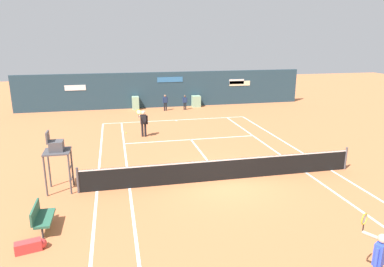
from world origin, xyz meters
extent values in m
plane|color=#C67042|center=(0.00, 0.00, 0.00)|extent=(80.00, 80.00, 0.00)
cube|color=white|center=(0.00, 11.70, 0.00)|extent=(10.60, 0.10, 0.01)
cube|color=white|center=(-5.30, 0.00, 0.00)|extent=(0.10, 23.40, 0.01)
cube|color=white|center=(-4.00, 0.00, 0.00)|extent=(0.10, 23.40, 0.01)
cube|color=white|center=(4.00, 0.00, 0.00)|extent=(0.10, 23.40, 0.01)
cube|color=white|center=(5.30, 0.00, 0.00)|extent=(0.10, 23.40, 0.01)
cube|color=white|center=(0.00, 6.40, 0.00)|extent=(8.00, 0.10, 0.01)
cube|color=white|center=(0.00, 3.20, 0.00)|extent=(0.10, 6.40, 0.01)
cube|color=white|center=(0.00, 11.55, 0.00)|extent=(0.10, 0.24, 0.01)
cylinder|color=#4C4C51|center=(-6.00, 0.00, 0.53)|extent=(0.10, 0.10, 1.07)
cylinder|color=#4C4C51|center=(6.00, 0.00, 0.53)|extent=(0.10, 0.10, 1.07)
cube|color=black|center=(0.00, 0.00, 0.47)|extent=(12.00, 0.03, 0.95)
cube|color=white|center=(0.00, 0.00, 0.92)|extent=(12.00, 0.04, 0.06)
cube|color=#233D4C|center=(0.00, 17.00, 1.53)|extent=(25.00, 0.24, 3.07)
cube|color=#2D6BA8|center=(0.43, 16.86, 2.42)|extent=(2.25, 0.02, 0.44)
cube|color=white|center=(6.55, 16.86, 2.07)|extent=(1.41, 0.02, 0.44)
cube|color=white|center=(-7.51, 16.86, 1.94)|extent=(1.68, 0.02, 0.44)
cube|color=beige|center=(6.86, 16.86, 1.91)|extent=(1.97, 0.02, 0.44)
cube|color=#8CB793|center=(-2.66, 16.45, 0.55)|extent=(0.57, 0.70, 1.11)
cube|color=#8CB793|center=(2.67, 16.45, 0.49)|extent=(0.72, 0.70, 0.98)
cylinder|color=#47474C|center=(-6.28, 0.86, 0.82)|extent=(0.07, 0.07, 1.63)
cylinder|color=#47474C|center=(-6.28, -0.04, 0.82)|extent=(0.07, 0.07, 1.63)
cylinder|color=#47474C|center=(-7.18, 0.86, 0.82)|extent=(0.07, 0.07, 1.63)
cylinder|color=#47474C|center=(-7.18, -0.04, 0.82)|extent=(0.07, 0.07, 1.63)
cylinder|color=#47474C|center=(-6.28, 0.41, 0.49)|extent=(0.04, 0.81, 0.04)
cylinder|color=#47474C|center=(-6.28, 0.41, 0.98)|extent=(0.04, 0.81, 0.04)
cube|color=#47474C|center=(-6.73, 0.41, 1.66)|extent=(1.00, 1.00, 0.06)
cube|color=#4C4C51|center=(-6.73, 0.41, 1.89)|extent=(0.52, 0.56, 0.40)
cube|color=#4C4C51|center=(-7.02, 0.41, 2.27)|extent=(0.06, 0.56, 0.45)
cylinder|color=#38383D|center=(-6.79, -2.16, 0.19)|extent=(0.06, 0.06, 0.38)
cylinder|color=#38383D|center=(-6.79, -3.24, 0.19)|extent=(0.06, 0.06, 0.38)
cube|color=#2D664C|center=(-6.79, -2.70, 0.42)|extent=(0.48, 1.24, 0.08)
cube|color=#2D664C|center=(-7.06, -2.70, 0.67)|extent=(0.06, 1.24, 0.42)
cube|color=#DB3838|center=(-7.09, -3.83, 0.16)|extent=(0.78, 0.46, 0.32)
sphere|color=#DB3838|center=(-6.73, -3.75, 0.16)|extent=(0.29, 0.29, 0.28)
cylinder|color=black|center=(-2.63, 7.71, 0.41)|extent=(0.13, 0.13, 0.81)
cylinder|color=black|center=(-2.81, 7.74, 0.41)|extent=(0.13, 0.13, 0.81)
cube|color=black|center=(-2.72, 7.72, 1.10)|extent=(0.39, 0.26, 0.57)
sphere|color=beige|center=(-2.72, 7.72, 1.50)|extent=(0.22, 0.22, 0.22)
cylinder|color=white|center=(-2.72, 7.72, 1.58)|extent=(0.21, 0.21, 0.06)
cylinder|color=black|center=(-2.49, 7.68, 1.06)|extent=(0.09, 0.09, 0.55)
cylinder|color=beige|center=(-2.99, 7.49, 1.33)|extent=(0.17, 0.56, 0.09)
cylinder|color=black|center=(-3.03, 7.21, 1.44)|extent=(0.03, 0.03, 0.22)
torus|color=yellow|center=(-3.03, 7.21, 1.69)|extent=(0.30, 0.07, 0.30)
cylinder|color=silver|center=(-3.03, 7.21, 1.69)|extent=(0.26, 0.05, 0.26)
cube|color=blue|center=(1.52, -7.50, 1.09)|extent=(0.42, 0.35, 0.57)
sphere|color=beige|center=(1.52, -7.50, 1.48)|extent=(0.22, 0.22, 0.22)
cylinder|color=blue|center=(1.33, -7.61, 1.05)|extent=(0.08, 0.08, 0.54)
cylinder|color=beige|center=(1.59, -7.15, 1.32)|extent=(0.33, 0.52, 0.08)
cylinder|color=black|center=(1.46, -6.91, 1.43)|extent=(0.03, 0.03, 0.22)
torus|color=yellow|center=(1.46, -6.91, 1.68)|extent=(0.28, 0.17, 0.30)
cylinder|color=silver|center=(1.46, -6.91, 1.68)|extent=(0.23, 0.13, 0.26)
cylinder|color=black|center=(1.50, 15.34, 0.31)|extent=(0.10, 0.10, 0.63)
cylinder|color=black|center=(1.36, 15.34, 0.31)|extent=(0.10, 0.10, 0.63)
cube|color=navy|center=(1.43, 15.34, 0.85)|extent=(0.29, 0.17, 0.44)
sphere|color=brown|center=(1.43, 15.34, 1.15)|extent=(0.17, 0.17, 0.17)
cylinder|color=navy|center=(1.61, 15.35, 0.82)|extent=(0.07, 0.07, 0.42)
cylinder|color=navy|center=(1.26, 15.33, 0.82)|extent=(0.07, 0.07, 0.42)
cylinder|color=black|center=(-0.17, 15.35, 0.34)|extent=(0.11, 0.11, 0.69)
cylinder|color=black|center=(-0.32, 15.32, 0.34)|extent=(0.11, 0.11, 0.69)
cube|color=navy|center=(-0.25, 15.34, 0.93)|extent=(0.34, 0.23, 0.48)
sphere|color=#8C664C|center=(-0.25, 15.34, 1.26)|extent=(0.19, 0.19, 0.19)
cylinder|color=navy|center=(-0.06, 15.38, 0.89)|extent=(0.07, 0.07, 0.46)
cylinder|color=navy|center=(-0.44, 15.30, 0.89)|extent=(0.07, 0.07, 0.46)
sphere|color=#CCE033|center=(-3.78, 8.67, 0.03)|extent=(0.07, 0.07, 0.07)
camera|label=1|loc=(-4.40, -13.63, 6.03)|focal=33.00mm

